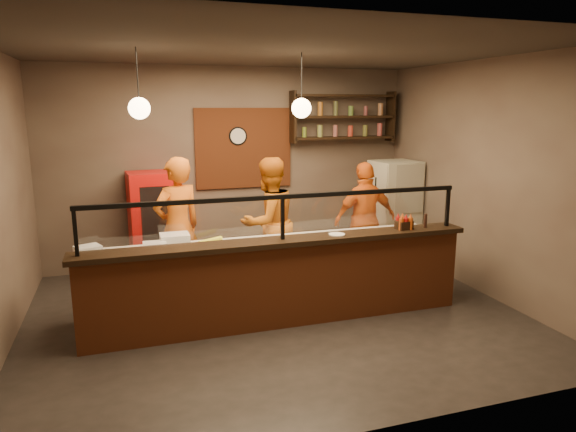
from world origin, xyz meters
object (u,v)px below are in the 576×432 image
object	(u,v)px
wall_clock	(238,136)
cook_left	(178,227)
red_cooler	(153,224)
pepper_mill	(425,221)
condiment_caddy	(404,225)
cook_mid	(269,222)
pizza_dough	(268,242)
fridge	(394,211)
cook_right	(365,219)

from	to	relation	value
wall_clock	cook_left	bearing A→B (deg)	-130.80
red_cooler	pepper_mill	distance (m)	4.07
wall_clock	condiment_caddy	xyz separation A→B (m)	(1.50, -2.75, -0.99)
condiment_caddy	pepper_mill	distance (m)	0.30
cook_mid	pizza_dough	size ratio (longest dim) A/B	3.56
pizza_dough	condiment_caddy	xyz separation A→B (m)	(1.64, -0.49, 0.21)
cook_left	cook_mid	distance (m)	1.29
fridge	condiment_caddy	xyz separation A→B (m)	(-1.00, -2.01, 0.27)
cook_right	pepper_mill	distance (m)	1.46
cook_mid	pizza_dough	world-z (taller)	cook_mid
cook_right	condiment_caddy	size ratio (longest dim) A/B	9.16
cook_mid	cook_right	bearing A→B (deg)	158.21
pizza_dough	cook_mid	bearing A→B (deg)	73.44
red_cooler	condiment_caddy	size ratio (longest dim) A/B	8.36
wall_clock	pepper_mill	xyz separation A→B (m)	(1.80, -2.76, -0.95)
cook_left	red_cooler	distance (m)	1.07
fridge	wall_clock	bearing A→B (deg)	159.09
condiment_caddy	fridge	bearing A→B (deg)	63.55
wall_clock	pizza_dough	bearing A→B (deg)	-93.55
wall_clock	cook_left	xyz separation A→B (m)	(-1.15, -1.34, -1.14)
cook_right	condiment_caddy	xyz separation A→B (m)	(-0.17, -1.41, 0.23)
cook_right	fridge	bearing A→B (deg)	-148.73
fridge	pepper_mill	world-z (taller)	fridge
wall_clock	cook_mid	distance (m)	1.77
fridge	condiment_caddy	size ratio (longest dim) A/B	8.80
wall_clock	fridge	bearing A→B (deg)	-16.59
cook_mid	red_cooler	xyz separation A→B (m)	(-1.56, 1.01, -0.13)
wall_clock	pizza_dough	xyz separation A→B (m)	(-0.14, -2.27, -1.19)
cook_right	pizza_dough	size ratio (longest dim) A/B	3.34
condiment_caddy	pizza_dough	bearing A→B (deg)	163.53
cook_mid	condiment_caddy	distance (m)	1.98
wall_clock	cook_right	distance (m)	2.46
cook_right	condiment_caddy	bearing A→B (deg)	79.01
cook_left	pepper_mill	world-z (taller)	cook_left
wall_clock	condiment_caddy	world-z (taller)	wall_clock
fridge	red_cooler	distance (m)	3.95
cook_mid	red_cooler	bearing A→B (deg)	-54.22
wall_clock	pepper_mill	bearing A→B (deg)	-56.89
pizza_dough	condiment_caddy	world-z (taller)	condiment_caddy
red_cooler	pepper_mill	xyz separation A→B (m)	(3.23, -2.45, 0.35)
cook_mid	pepper_mill	distance (m)	2.21
wall_clock	fridge	distance (m)	2.90
cook_right	cook_left	bearing A→B (deg)	-4.30
cook_left	cook_right	size ratio (longest dim) A/B	1.09
red_cooler	pizza_dough	xyz separation A→B (m)	(1.28, -1.96, 0.10)
red_cooler	condiment_caddy	bearing A→B (deg)	-44.60
fridge	pizza_dough	world-z (taller)	fridge
cook_mid	fridge	world-z (taller)	cook_mid
pepper_mill	fridge	bearing A→B (deg)	70.92
fridge	cook_left	bearing A→B (deg)	-175.12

